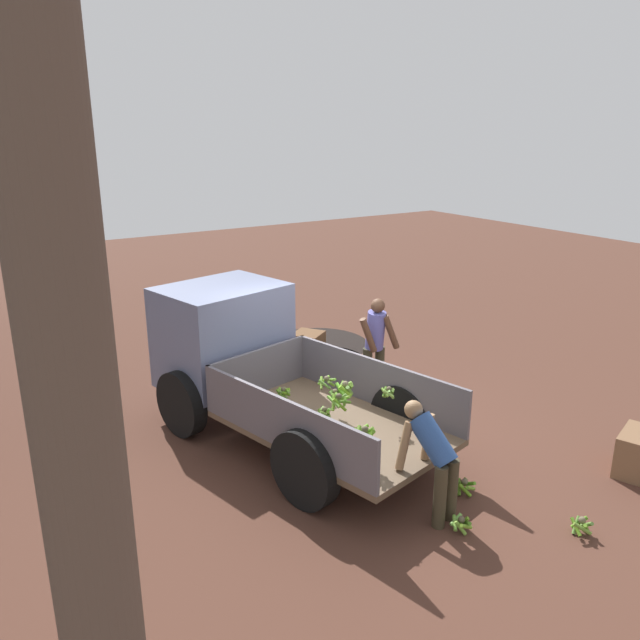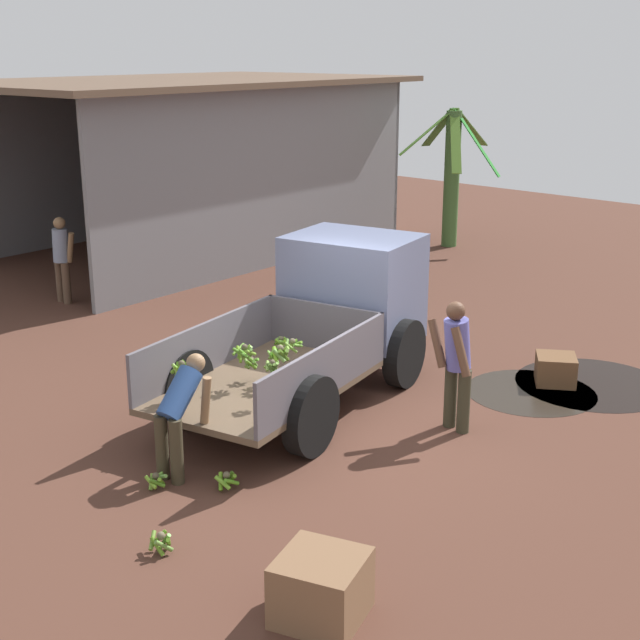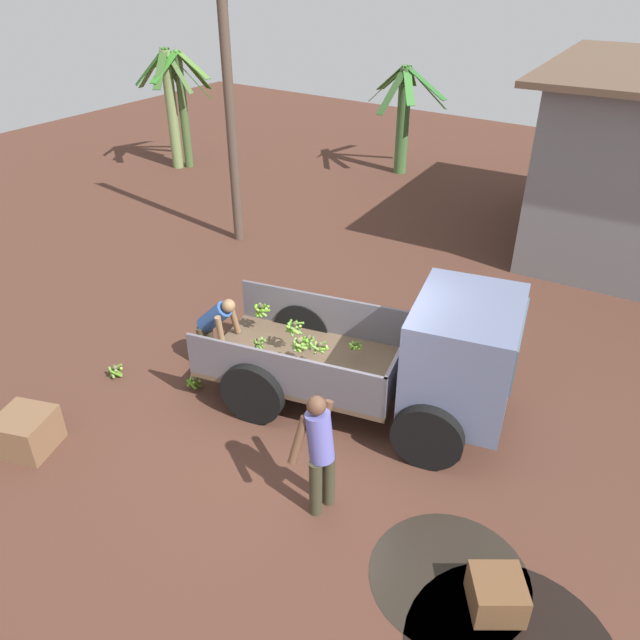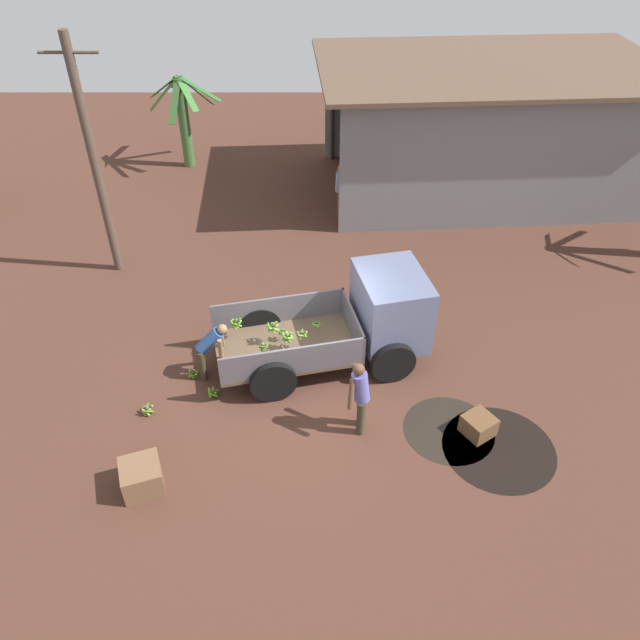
% 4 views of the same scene
% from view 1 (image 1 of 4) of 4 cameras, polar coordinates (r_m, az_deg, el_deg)
% --- Properties ---
extents(ground, '(36.00, 36.00, 0.00)m').
position_cam_1_polar(ground, '(8.87, 1.96, -10.64)').
color(ground, '#4D2E22').
extents(mud_patch_0, '(2.08, 2.08, 0.01)m').
position_cam_1_polar(mud_patch_0, '(12.46, -0.34, -2.19)').
color(mud_patch_0, black).
rests_on(mud_patch_0, ground).
extents(mud_patch_1, '(1.73, 1.73, 0.01)m').
position_cam_1_polar(mud_patch_1, '(11.55, -0.01, -3.78)').
color(mud_patch_1, black).
rests_on(mud_patch_1, ground).
extents(cargo_truck, '(4.62, 2.74, 1.96)m').
position_cam_1_polar(cargo_truck, '(8.97, -6.84, -3.28)').
color(cargo_truck, brown).
rests_on(cargo_truck, ground).
extents(utility_pole, '(1.26, 0.21, 5.80)m').
position_cam_1_polar(utility_pole, '(1.86, -19.51, -23.53)').
color(utility_pole, '#4F3F34').
rests_on(utility_pole, ground).
extents(person_foreground_visitor, '(0.46, 0.71, 1.62)m').
position_cam_1_polar(person_foreground_visitor, '(9.89, 5.09, -2.00)').
color(person_foreground_visitor, '#373524').
rests_on(person_foreground_visitor, ground).
extents(person_worker_loading, '(0.69, 0.58, 1.29)m').
position_cam_1_polar(person_worker_loading, '(7.01, 10.32, -12.03)').
color(person_worker_loading, '#3A3322').
rests_on(person_worker_loading, ground).
extents(banana_bunch_on_ground_0, '(0.23, 0.24, 0.19)m').
position_cam_1_polar(banana_bunch_on_ground_0, '(7.15, 12.78, -17.63)').
color(banana_bunch_on_ground_0, brown).
rests_on(banana_bunch_on_ground_0, ground).
extents(banana_bunch_on_ground_1, '(0.24, 0.24, 0.20)m').
position_cam_1_polar(banana_bunch_on_ground_1, '(7.77, 13.10, -14.55)').
color(banana_bunch_on_ground_1, brown).
rests_on(banana_bunch_on_ground_1, ground).
extents(banana_bunch_on_ground_2, '(0.26, 0.26, 0.21)m').
position_cam_1_polar(banana_bunch_on_ground_2, '(7.47, 22.78, -16.88)').
color(banana_bunch_on_ground_2, brown).
rests_on(banana_bunch_on_ground_2, ground).
extents(wooden_crate_1, '(0.73, 0.73, 0.40)m').
position_cam_1_polar(wooden_crate_1, '(11.93, -1.11, -2.08)').
color(wooden_crate_1, brown).
rests_on(wooden_crate_1, ground).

